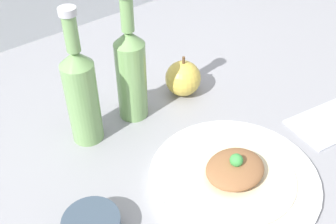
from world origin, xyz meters
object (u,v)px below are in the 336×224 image
(cider_bottle_right, at_px, (131,72))
(apple, at_px, (183,78))
(plate, at_px, (234,178))
(plated_food, at_px, (235,171))
(cider_bottle_left, at_px, (81,93))

(cider_bottle_right, height_order, apple, cider_bottle_right)
(plate, bearing_deg, plated_food, 116.57)
(cider_bottle_left, bearing_deg, plated_food, -62.88)
(plate, relative_size, plated_food, 1.39)
(cider_bottle_right, xyz_separation_m, apple, (0.13, -0.01, -0.07))
(plated_food, bearing_deg, plate, -63.43)
(plated_food, distance_m, cider_bottle_right, 0.28)
(cider_bottle_right, bearing_deg, plated_food, -84.81)
(plated_food, bearing_deg, apple, 67.42)
(plate, relative_size, cider_bottle_left, 1.09)
(apple, bearing_deg, plate, -112.58)
(plate, relative_size, apple, 3.15)
(cider_bottle_right, distance_m, apple, 0.15)
(cider_bottle_left, bearing_deg, plate, -62.88)
(cider_bottle_left, relative_size, apple, 2.88)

